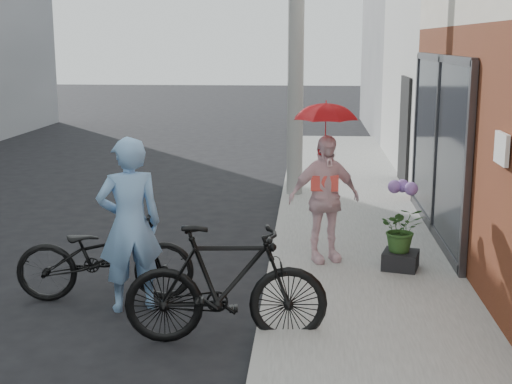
# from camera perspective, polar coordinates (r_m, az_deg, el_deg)

# --- Properties ---
(ground) EXTENTS (80.00, 80.00, 0.00)m
(ground) POSITION_cam_1_polar(r_m,az_deg,el_deg) (7.27, -6.90, -10.81)
(ground) COLOR black
(ground) RESTS_ON ground
(sidewalk) EXTENTS (2.20, 24.00, 0.12)m
(sidewalk) POSITION_cam_1_polar(r_m,az_deg,el_deg) (9.03, 8.88, -5.88)
(sidewalk) COLOR gray
(sidewalk) RESTS_ON ground
(curb) EXTENTS (0.12, 24.00, 0.12)m
(curb) POSITION_cam_1_polar(r_m,az_deg,el_deg) (9.01, 1.47, -5.77)
(curb) COLOR #9E9E99
(curb) RESTS_ON ground
(east_building_far) EXTENTS (8.00, 8.00, 7.00)m
(east_building_far) POSITION_cam_1_polar(r_m,az_deg,el_deg) (23.33, 19.34, 13.02)
(east_building_far) COLOR gray
(east_building_far) RESTS_ON ground
(utility_pole) EXTENTS (0.28, 0.28, 7.00)m
(utility_pole) POSITION_cam_1_polar(r_m,az_deg,el_deg) (12.59, 3.26, 15.11)
(utility_pole) COLOR #9E9E99
(utility_pole) RESTS_ON ground
(officer) EXTENTS (0.80, 0.68, 1.86)m
(officer) POSITION_cam_1_polar(r_m,az_deg,el_deg) (7.57, -10.07, -2.59)
(officer) COLOR #7EAEE1
(officer) RESTS_ON ground
(bike_left) EXTENTS (2.00, 0.92, 1.02)m
(bike_left) POSITION_cam_1_polar(r_m,az_deg,el_deg) (8.00, -11.97, -4.99)
(bike_left) COLOR black
(bike_left) RESTS_ON ground
(bike_right) EXTENTS (1.96, 0.73, 1.15)m
(bike_right) POSITION_cam_1_polar(r_m,az_deg,el_deg) (6.73, -2.40, -7.39)
(bike_right) COLOR black
(bike_right) RESTS_ON ground
(kimono_woman) EXTENTS (1.00, 0.70, 1.58)m
(kimono_woman) POSITION_cam_1_polar(r_m,az_deg,el_deg) (8.80, 5.47, -0.54)
(kimono_woman) COLOR #FFD5DD
(kimono_woman) RESTS_ON sidewalk
(parasol) EXTENTS (0.76, 0.76, 0.67)m
(parasol) POSITION_cam_1_polar(r_m,az_deg,el_deg) (8.63, 5.62, 6.76)
(parasol) COLOR red
(parasol) RESTS_ON kimono_woman
(planter) EXTENTS (0.50, 0.50, 0.21)m
(planter) POSITION_cam_1_polar(r_m,az_deg,el_deg) (8.79, 11.48, -5.35)
(planter) COLOR black
(planter) RESTS_ON sidewalk
(potted_plant) EXTENTS (0.50, 0.44, 0.56)m
(potted_plant) POSITION_cam_1_polar(r_m,az_deg,el_deg) (8.68, 11.59, -2.91)
(potted_plant) COLOR #2E5823
(potted_plant) RESTS_ON planter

